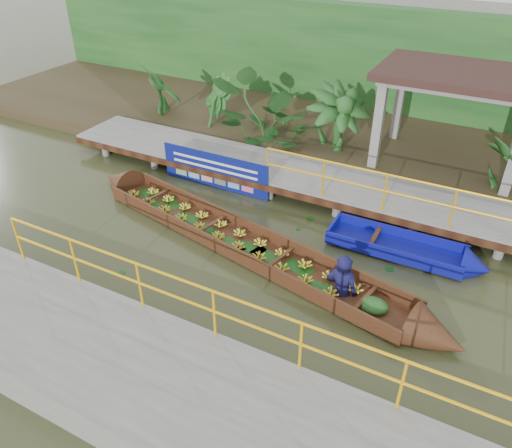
% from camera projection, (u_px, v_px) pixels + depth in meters
% --- Properties ---
extents(ground, '(80.00, 80.00, 0.00)m').
position_uv_depth(ground, '(256.00, 259.00, 11.69)').
color(ground, '#30341A').
rests_on(ground, ground).
extents(land_strip, '(30.00, 8.00, 0.45)m').
position_uv_depth(land_strip, '(358.00, 137.00, 17.12)').
color(land_strip, '#302818').
rests_on(land_strip, ground).
extents(far_dock, '(16.00, 2.06, 1.66)m').
position_uv_depth(far_dock, '(314.00, 180.00, 13.96)').
color(far_dock, slate).
rests_on(far_dock, ground).
extents(near_dock, '(18.00, 2.40, 1.73)m').
position_uv_depth(near_dock, '(190.00, 400.00, 8.02)').
color(near_dock, slate).
rests_on(near_dock, ground).
extents(pavilion, '(4.40, 3.00, 3.00)m').
position_uv_depth(pavilion, '(460.00, 84.00, 13.64)').
color(pavilion, slate).
rests_on(pavilion, ground).
extents(foliage_backdrop, '(30.00, 0.80, 4.00)m').
position_uv_depth(foliage_backdrop, '(385.00, 66.00, 18.00)').
color(foliage_backdrop, '#154319').
rests_on(foliage_backdrop, ground).
extents(vendor_boat, '(10.72, 3.25, 2.40)m').
position_uv_depth(vendor_boat, '(256.00, 245.00, 11.68)').
color(vendor_boat, '#341A0E').
rests_on(vendor_boat, ground).
extents(moored_blue_boat, '(3.72, 1.03, 0.88)m').
position_uv_depth(moored_blue_boat, '(434.00, 257.00, 11.47)').
color(moored_blue_boat, '#0B0E83').
rests_on(moored_blue_boat, ground).
extents(blue_banner, '(3.43, 0.04, 1.07)m').
position_uv_depth(blue_banner, '(215.00, 171.00, 14.25)').
color(blue_banner, navy).
rests_on(blue_banner, ground).
extents(tropical_plants, '(14.57, 1.57, 1.97)m').
position_uv_depth(tropical_plants, '(322.00, 122.00, 15.04)').
color(tropical_plants, '#154319').
rests_on(tropical_plants, ground).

